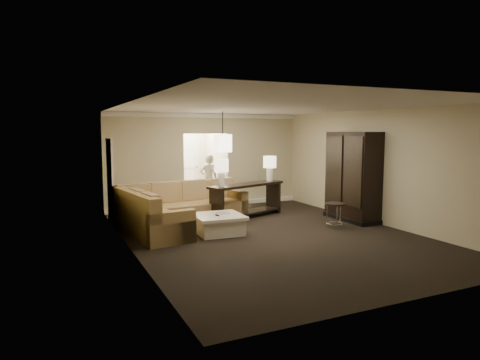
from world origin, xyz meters
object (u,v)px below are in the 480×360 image
sectional_sofa (174,210)px  drink_table (335,210)px  coffee_table (219,224)px  console_table (247,197)px  person (209,177)px  armoire (353,178)px

sectional_sofa → drink_table: 3.82m
coffee_table → console_table: size_ratio=0.47×
console_table → person: 2.33m
console_table → armoire: 2.77m
coffee_table → console_table: 1.95m
person → armoire: bearing=133.6°
drink_table → person: (-1.54, 4.31, 0.44)m
console_table → armoire: armoire is taller
drink_table → person: size_ratio=0.34×
console_table → person: person is taller
coffee_table → person: size_ratio=0.64×
person → drink_table: bearing=119.6°
console_table → drink_table: bearing=-75.8°
drink_table → coffee_table: bearing=166.7°
drink_table → person: bearing=109.7°
sectional_sofa → armoire: size_ratio=1.53×
armoire → coffee_table: bearing=178.7°
armoire → drink_table: (-0.96, -0.56, -0.66)m
drink_table → armoire: bearing=30.1°
coffee_table → armoire: (3.66, -0.08, 0.86)m
console_table → coffee_table: bearing=-154.2°
coffee_table → drink_table: 2.78m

